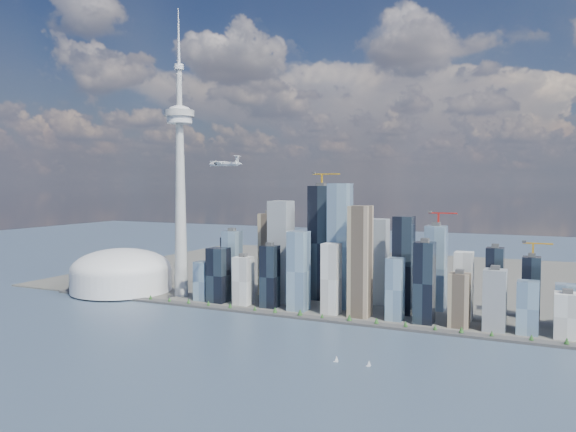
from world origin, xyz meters
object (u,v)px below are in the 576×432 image
at_px(airplane, 225,163).
at_px(sailboat_west, 369,364).
at_px(needle_tower, 180,176).
at_px(sailboat_east, 336,360).
at_px(dome_stadium, 121,273).

height_order(airplane, sailboat_west, airplane).
relative_size(needle_tower, sailboat_east, 62.55).
distance_m(sailboat_west, sailboat_east, 41.35).
distance_m(dome_stadium, sailboat_west, 640.32).
bearing_deg(dome_stadium, sailboat_east, -23.55).
bearing_deg(sailboat_east, needle_tower, 137.76).
xyz_separation_m(sailboat_west, sailboat_east, (-41.34, -0.65, 0.07)).
distance_m(airplane, sailboat_west, 384.20).
bearing_deg(dome_stadium, airplane, -21.42).
height_order(sailboat_west, sailboat_east, sailboat_east).
relative_size(airplane, sailboat_west, 7.44).
bearing_deg(airplane, sailboat_east, -20.49).
height_order(needle_tower, dome_stadium, needle_tower).
relative_size(needle_tower, airplane, 8.63).
relative_size(dome_stadium, sailboat_east, 22.73).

